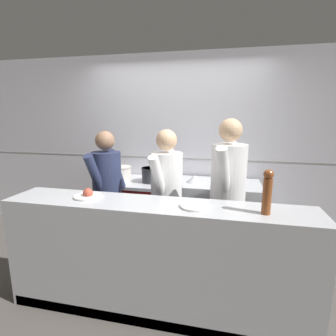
{
  "coord_description": "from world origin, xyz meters",
  "views": [
    {
      "loc": [
        0.7,
        -2.31,
        1.77
      ],
      "look_at": [
        0.04,
        0.65,
        1.15
      ],
      "focal_mm": 28.0,
      "sensor_mm": 36.0,
      "label": 1
    }
  ],
  "objects": [
    {
      "name": "chef_line",
      "position": [
        0.73,
        0.34,
        0.97
      ],
      "size": [
        0.42,
        0.76,
        1.73
      ],
      "rotation": [
        0.0,
        0.0,
        -0.22
      ],
      "color": "black",
      "rests_on": "ground_plane"
    },
    {
      "name": "pepper_mill",
      "position": [
        1.01,
        -0.32,
        1.21
      ],
      "size": [
        0.07,
        0.07,
        0.35
      ],
      "color": "brown",
      "rests_on": "pass_counter"
    },
    {
      "name": "plated_dish_main",
      "position": [
        -0.51,
        -0.25,
        1.05
      ],
      "size": [
        0.25,
        0.25,
        0.09
      ],
      "color": "white",
      "rests_on": "pass_counter"
    },
    {
      "name": "oven_range",
      "position": [
        -0.45,
        0.99,
        0.44
      ],
      "size": [
        0.9,
        0.71,
        0.88
      ],
      "color": "maroon",
      "rests_on": "ground_plane"
    },
    {
      "name": "prep_counter",
      "position": [
        0.58,
        0.99,
        0.45
      ],
      "size": [
        1.14,
        0.65,
        0.91
      ],
      "color": "#B7BABF",
      "rests_on": "ground_plane"
    },
    {
      "name": "ground_plane",
      "position": [
        0.0,
        0.0,
        0.0
      ],
      "size": [
        14.0,
        14.0,
        0.0
      ],
      "primitive_type": "plane",
      "color": "#4C4742"
    },
    {
      "name": "plated_dish_appetiser",
      "position": [
        0.48,
        -0.29,
        1.04
      ],
      "size": [
        0.25,
        0.25,
        0.02
      ],
      "color": "white",
      "rests_on": "pass_counter"
    },
    {
      "name": "mixing_bowl_steel",
      "position": [
        0.32,
        0.97,
        0.96
      ],
      "size": [
        0.22,
        0.22,
        0.09
      ],
      "color": "#B7BABF",
      "rests_on": "prep_counter"
    },
    {
      "name": "pass_counter",
      "position": [
        0.13,
        -0.28,
        0.51
      ],
      "size": [
        2.67,
        0.45,
        1.03
      ],
      "color": "#B7BABF",
      "rests_on": "ground_plane"
    },
    {
      "name": "chef_head_cook",
      "position": [
        -0.6,
        0.34,
        0.89
      ],
      "size": [
        0.38,
        0.7,
        1.6
      ],
      "rotation": [
        0.0,
        0.0,
        -0.17
      ],
      "color": "black",
      "rests_on": "ground_plane"
    },
    {
      "name": "stock_pot",
      "position": [
        -0.7,
        0.99,
        0.98
      ],
      "size": [
        0.28,
        0.28,
        0.19
      ],
      "color": "beige",
      "rests_on": "oven_range"
    },
    {
      "name": "chef_sous",
      "position": [
        0.11,
        0.27,
        0.9
      ],
      "size": [
        0.39,
        0.71,
        1.62
      ],
      "rotation": [
        0.0,
        0.0,
        -0.19
      ],
      "color": "black",
      "rests_on": "ground_plane"
    },
    {
      "name": "wall_back_tiled",
      "position": [
        0.0,
        1.39,
        1.3
      ],
      "size": [
        8.0,
        0.06,
        2.6
      ],
      "color": "silver",
      "rests_on": "ground_plane"
    },
    {
      "name": "sauce_pot",
      "position": [
        -0.26,
        0.96,
        0.98
      ],
      "size": [
        0.26,
        0.26,
        0.2
      ],
      "color": "#2D2D33",
      "rests_on": "oven_range"
    }
  ]
}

